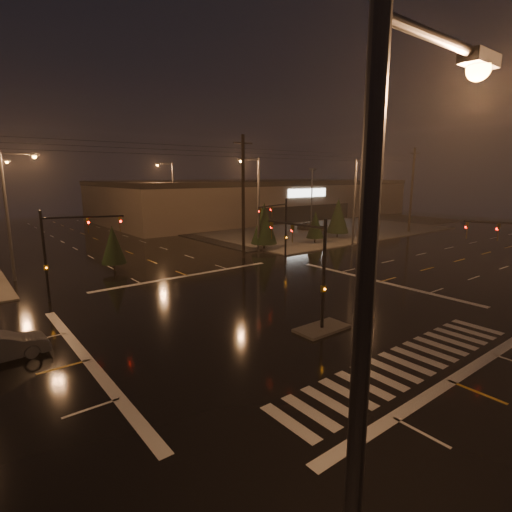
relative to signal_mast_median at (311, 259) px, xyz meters
name	(u,v)px	position (x,y,z in m)	size (l,w,h in m)	color
ground	(274,310)	(0.00, 3.07, -3.75)	(140.00, 140.00, 0.00)	black
sidewalk_ne	(293,225)	(30.00, 33.07, -3.69)	(36.00, 36.00, 0.12)	#46443F
median_island	(322,328)	(0.00, -0.93, -3.68)	(3.00, 1.60, 0.15)	#46443F
crosswalk	(406,363)	(0.00, -5.93, -3.75)	(15.00, 2.60, 0.01)	beige
stop_bar_near	(451,381)	(0.00, -7.93, -3.75)	(16.00, 0.50, 0.01)	beige
stop_bar_far	(187,276)	(0.00, 14.07, -3.75)	(16.00, 0.50, 0.01)	beige
parking_lot	(323,224)	(35.00, 31.07, -3.71)	(50.00, 24.00, 0.08)	black
retail_building	(257,197)	(35.00, 49.06, 0.09)	(60.20, 28.30, 7.20)	brown
signal_mast_median	(311,259)	(0.00, 0.00, 0.00)	(0.25, 4.59, 6.00)	black
signal_mast_ne	(281,223)	(9.50, 13.21, 0.04)	(4.84, 1.86, 6.00)	black
signal_mast_nw	(62,244)	(-9.50, 13.21, 0.04)	(4.84, 1.86, 6.00)	black
streetlight_0	(376,363)	(-11.18, -11.93, 2.05)	(2.77, 0.32, 10.00)	#38383A
streetlight_1	(11,207)	(-11.18, 21.07, 2.05)	(2.77, 0.32, 10.00)	#38383A
streetlight_3	(256,198)	(11.18, 19.07, 2.05)	(2.77, 0.32, 10.00)	#38383A
streetlight_4	(171,192)	(11.18, 39.07, 2.05)	(2.77, 0.32, 10.00)	#38383A
streetlight_6	(357,197)	(22.00, 14.26, 2.05)	(0.32, 2.77, 10.00)	#38383A
utility_pole_1	(243,197)	(8.00, 17.07, 2.38)	(2.20, 0.32, 12.00)	black
utility_pole_2	(412,190)	(38.00, 17.07, 2.38)	(2.20, 0.32, 12.00)	black
conifer_0	(264,223)	(12.57, 19.41, -0.78)	(2.91, 2.91, 5.25)	black
conifer_1	(315,225)	(20.01, 18.72, -1.42)	(2.09, 2.09, 3.97)	black
conifer_2	(338,216)	(25.69, 20.04, -0.79)	(2.89, 2.89, 5.22)	black
conifer_3	(113,245)	(-4.17, 19.44, -1.42)	(2.10, 2.10, 3.97)	black
car_parked	(311,226)	(27.87, 27.02, -3.06)	(1.62, 4.04, 1.38)	black
car_crossing	(0,348)	(-14.08, 5.40, -3.10)	(1.38, 3.94, 1.30)	#525459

